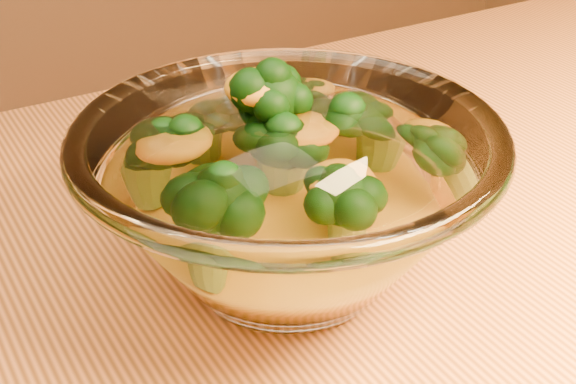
{
  "coord_description": "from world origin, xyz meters",
  "views": [
    {
      "loc": [
        -0.22,
        -0.26,
        1.04
      ],
      "look_at": [
        -0.02,
        0.08,
        0.81
      ],
      "focal_mm": 50.0,
      "sensor_mm": 36.0,
      "label": 1
    }
  ],
  "objects": [
    {
      "name": "glass_bowl",
      "position": [
        -0.02,
        0.08,
        0.81
      ],
      "size": [
        0.24,
        0.24,
        0.11
      ],
      "color": "white",
      "rests_on": "table"
    },
    {
      "name": "cheese_sauce",
      "position": [
        -0.02,
        0.08,
        0.78
      ],
      "size": [
        0.12,
        0.12,
        0.03
      ],
      "primitive_type": "ellipsoid",
      "color": "orange",
      "rests_on": "glass_bowl"
    },
    {
      "name": "broccoli_heap",
      "position": [
        -0.02,
        0.09,
        0.82
      ],
      "size": [
        0.17,
        0.14,
        0.09
      ],
      "color": "black",
      "rests_on": "cheese_sauce"
    }
  ]
}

